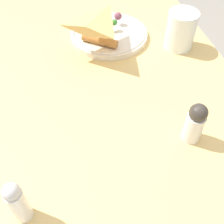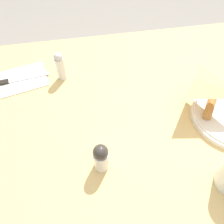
{
  "view_description": "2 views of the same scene",
  "coord_description": "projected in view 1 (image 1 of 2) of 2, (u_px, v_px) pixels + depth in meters",
  "views": [
    {
      "loc": [
        -0.51,
        0.06,
        1.22
      ],
      "look_at": [
        -0.11,
        -0.04,
        0.75
      ],
      "focal_mm": 45.0,
      "sensor_mm": 36.0,
      "label": 1
    },
    {
      "loc": [
        -0.22,
        -0.42,
        1.28
      ],
      "look_at": [
        -0.16,
        -0.07,
        0.81
      ],
      "focal_mm": 35.0,
      "sensor_mm": 36.0,
      "label": 2
    }
  ],
  "objects": [
    {
      "name": "dining_table",
      "position": [
        89.0,
        113.0,
        0.78
      ],
      "size": [
        1.24,
        0.78,
        0.73
      ],
      "color": "#DBB770",
      "rests_on": "ground_plane"
    },
    {
      "name": "pepper_shaker",
      "position": [
        195.0,
        123.0,
        0.56
      ],
      "size": [
        0.04,
        0.04,
        0.1
      ],
      "color": "silver",
      "rests_on": "dining_table"
    },
    {
      "name": "ground_plane",
      "position": [
        98.0,
        205.0,
        1.26
      ],
      "size": [
        6.0,
        6.0,
        0.0
      ],
      "primitive_type": "plane",
      "color": "gray"
    },
    {
      "name": "plate_pizza",
      "position": [
        109.0,
        33.0,
        0.84
      ],
      "size": [
        0.23,
        0.23,
        0.05
      ],
      "color": "silver",
      "rests_on": "dining_table"
    },
    {
      "name": "milk_glass",
      "position": [
        181.0,
        31.0,
        0.78
      ],
      "size": [
        0.08,
        0.08,
        0.11
      ],
      "color": "white",
      "rests_on": "dining_table"
    },
    {
      "name": "salt_shaker",
      "position": [
        17.0,
        202.0,
        0.45
      ],
      "size": [
        0.03,
        0.03,
        0.11
      ],
      "color": "silver",
      "rests_on": "dining_table"
    }
  ]
}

